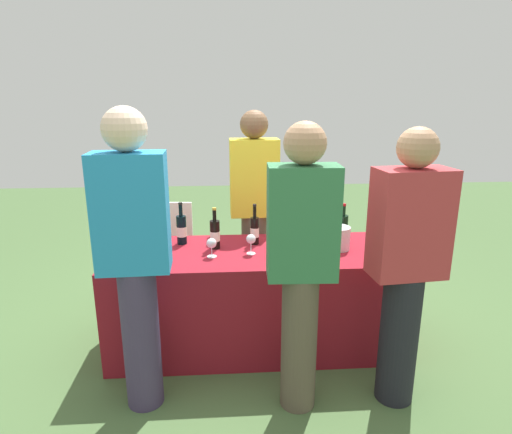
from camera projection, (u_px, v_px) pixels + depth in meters
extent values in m
plane|color=#476638|center=(256.00, 342.00, 3.29)|extent=(12.00, 12.00, 0.00)
cube|color=maroon|center=(256.00, 298.00, 3.19)|extent=(2.08, 0.76, 0.74)
cylinder|color=black|center=(146.00, 235.00, 3.09)|extent=(0.08, 0.08, 0.21)
cylinder|color=black|center=(145.00, 216.00, 3.05)|extent=(0.03, 0.03, 0.08)
cylinder|color=gold|center=(144.00, 209.00, 3.03)|extent=(0.03, 0.03, 0.02)
cylinder|color=silver|center=(146.00, 237.00, 3.09)|extent=(0.08, 0.08, 0.07)
cylinder|color=black|center=(182.00, 230.00, 3.20)|extent=(0.07, 0.07, 0.21)
cylinder|color=black|center=(181.00, 210.00, 3.16)|extent=(0.03, 0.03, 0.09)
cylinder|color=black|center=(180.00, 204.00, 3.15)|extent=(0.03, 0.03, 0.02)
cylinder|color=silver|center=(182.00, 231.00, 3.21)|extent=(0.07, 0.07, 0.07)
cylinder|color=black|center=(215.00, 235.00, 3.11)|extent=(0.07, 0.07, 0.21)
cylinder|color=black|center=(214.00, 215.00, 3.07)|extent=(0.03, 0.03, 0.08)
cylinder|color=gold|center=(214.00, 209.00, 3.06)|extent=(0.03, 0.03, 0.02)
cylinder|color=silver|center=(215.00, 236.00, 3.11)|extent=(0.07, 0.07, 0.07)
cylinder|color=black|center=(254.00, 231.00, 3.20)|extent=(0.06, 0.06, 0.20)
cylinder|color=black|center=(254.00, 212.00, 3.16)|extent=(0.02, 0.02, 0.09)
cylinder|color=black|center=(254.00, 205.00, 3.15)|extent=(0.03, 0.03, 0.02)
cylinder|color=silver|center=(254.00, 232.00, 3.20)|extent=(0.06, 0.06, 0.07)
cylinder|color=black|center=(289.00, 230.00, 3.18)|extent=(0.07, 0.07, 0.23)
cylinder|color=black|center=(289.00, 209.00, 3.13)|extent=(0.03, 0.03, 0.08)
cylinder|color=gold|center=(289.00, 202.00, 3.12)|extent=(0.03, 0.03, 0.02)
cylinder|color=silver|center=(289.00, 231.00, 3.18)|extent=(0.07, 0.07, 0.08)
cylinder|color=black|center=(343.00, 228.00, 3.27)|extent=(0.07, 0.07, 0.20)
cylinder|color=black|center=(344.00, 211.00, 3.23)|extent=(0.03, 0.03, 0.08)
cylinder|color=maroon|center=(344.00, 205.00, 3.22)|extent=(0.03, 0.03, 0.02)
cylinder|color=silver|center=(343.00, 229.00, 3.27)|extent=(0.08, 0.08, 0.07)
cylinder|color=silver|center=(166.00, 260.00, 2.90)|extent=(0.06, 0.06, 0.00)
cylinder|color=silver|center=(165.00, 255.00, 2.89)|extent=(0.01, 0.01, 0.07)
sphere|color=silver|center=(165.00, 245.00, 2.87)|extent=(0.07, 0.07, 0.07)
cylinder|color=silver|center=(212.00, 256.00, 2.97)|extent=(0.07, 0.07, 0.00)
cylinder|color=silver|center=(212.00, 252.00, 2.96)|extent=(0.01, 0.01, 0.06)
sphere|color=silver|center=(212.00, 243.00, 2.94)|extent=(0.07, 0.07, 0.07)
sphere|color=#590C19|center=(212.00, 245.00, 2.94)|extent=(0.04, 0.04, 0.04)
cylinder|color=silver|center=(251.00, 253.00, 3.02)|extent=(0.06, 0.06, 0.00)
cylinder|color=silver|center=(251.00, 248.00, 3.01)|extent=(0.01, 0.01, 0.07)
sphere|color=silver|center=(251.00, 239.00, 2.99)|extent=(0.07, 0.07, 0.07)
cylinder|color=silver|center=(274.00, 255.00, 2.99)|extent=(0.06, 0.06, 0.00)
cylinder|color=silver|center=(274.00, 250.00, 2.98)|extent=(0.01, 0.01, 0.07)
sphere|color=silver|center=(274.00, 242.00, 2.97)|extent=(0.07, 0.07, 0.07)
cylinder|color=silver|center=(337.00, 238.00, 3.10)|extent=(0.18, 0.18, 0.17)
cylinder|color=brown|center=(254.00, 261.00, 3.75)|extent=(0.22, 0.22, 0.84)
cube|color=yellow|center=(254.00, 178.00, 3.55)|extent=(0.40, 0.23, 0.63)
sphere|color=brown|center=(254.00, 124.00, 3.43)|extent=(0.23, 0.23, 0.23)
cylinder|color=#3F3351|center=(141.00, 338.00, 2.53)|extent=(0.22, 0.22, 0.87)
cube|color=#268CCC|center=(131.00, 213.00, 2.33)|extent=(0.40, 0.23, 0.65)
sphere|color=beige|center=(124.00, 129.00, 2.21)|extent=(0.24, 0.24, 0.24)
cylinder|color=brown|center=(299.00, 342.00, 2.52)|extent=(0.21, 0.21, 0.84)
cube|color=#337247|center=(303.00, 223.00, 2.33)|extent=(0.39, 0.22, 0.63)
sphere|color=tan|center=(305.00, 143.00, 2.21)|extent=(0.23, 0.23, 0.23)
cylinder|color=black|center=(399.00, 338.00, 2.58)|extent=(0.23, 0.23, 0.82)
cube|color=#B23338|center=(410.00, 223.00, 2.39)|extent=(0.43, 0.27, 0.61)
sphere|color=tan|center=(418.00, 148.00, 2.27)|extent=(0.22, 0.22, 0.22)
cube|color=white|center=(167.00, 251.00, 3.92)|extent=(0.49, 0.08, 0.91)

